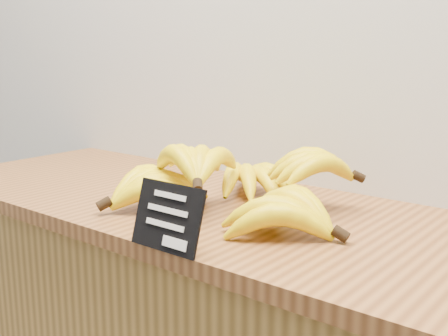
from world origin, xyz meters
TOP-DOWN VIEW (x-y plane):
  - counter_top at (0.10, 2.75)m, footprint 1.57×0.54m
  - chalkboard_sign at (0.15, 2.49)m, footprint 0.13×0.04m
  - banana_pile at (0.10, 2.72)m, footprint 0.54×0.43m

SIDE VIEW (x-z plane):
  - counter_top at x=0.10m, z-range 0.90..0.93m
  - chalkboard_sign at x=0.15m, z-range 0.93..1.04m
  - banana_pile at x=0.10m, z-range 0.92..1.05m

